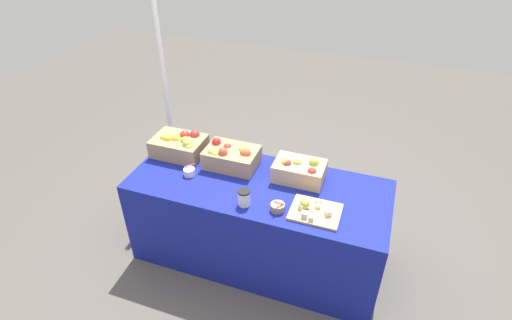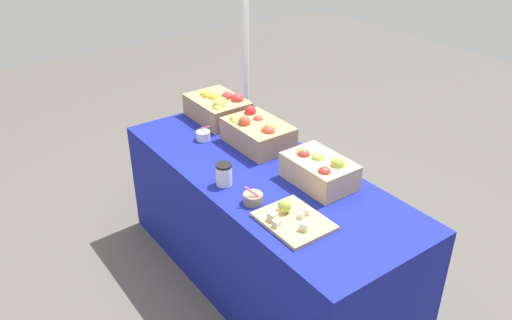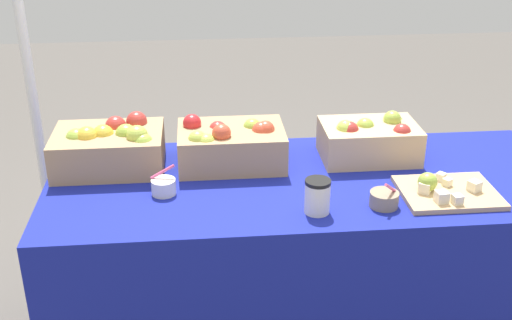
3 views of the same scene
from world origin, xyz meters
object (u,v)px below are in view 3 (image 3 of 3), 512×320
object	(u,v)px
apple_crate_left	(110,147)
apple_crate_right	(370,139)
cutting_board_front	(445,191)
tent_pole	(29,72)
coffee_cup	(317,196)
sample_bowl_mid	(164,186)
sample_bowl_near	(384,199)
apple_crate_middle	(231,144)

from	to	relation	value
apple_crate_left	apple_crate_right	xyz separation A→B (m)	(0.99, -0.00, -0.01)
cutting_board_front	tent_pole	distance (m)	1.78
apple_crate_left	coffee_cup	world-z (taller)	apple_crate_left
apple_crate_left	coffee_cup	size ratio (longest dim) A/B	3.45
cutting_board_front	coffee_cup	size ratio (longest dim) A/B	2.82
tent_pole	cutting_board_front	bearing A→B (deg)	-28.14
apple_crate_right	cutting_board_front	size ratio (longest dim) A/B	1.11
sample_bowl_mid	coffee_cup	world-z (taller)	coffee_cup
apple_crate_left	cutting_board_front	bearing A→B (deg)	-16.09
apple_crate_right	sample_bowl_near	size ratio (longest dim) A/B	3.49
sample_bowl_mid	sample_bowl_near	bearing A→B (deg)	-12.18
apple_crate_left	tent_pole	size ratio (longest dim) A/B	0.21
apple_crate_left	apple_crate_middle	world-z (taller)	apple_crate_middle
apple_crate_right	sample_bowl_mid	xyz separation A→B (m)	(-0.79, -0.23, -0.05)
coffee_cup	apple_crate_middle	bearing A→B (deg)	122.85
sample_bowl_mid	tent_pole	size ratio (longest dim) A/B	0.05
apple_crate_middle	tent_pole	size ratio (longest dim) A/B	0.21
apple_crate_right	sample_bowl_near	bearing A→B (deg)	-96.95
apple_crate_middle	tent_pole	xyz separation A→B (m)	(-0.83, 0.50, 0.15)
cutting_board_front	sample_bowl_near	world-z (taller)	sample_bowl_near
apple_crate_middle	coffee_cup	bearing A→B (deg)	-57.15
coffee_cup	tent_pole	world-z (taller)	tent_pole
apple_crate_left	sample_bowl_near	distance (m)	1.02
sample_bowl_mid	tent_pole	bearing A→B (deg)	128.86
coffee_cup	tent_pole	xyz separation A→B (m)	(-1.09, 0.91, 0.17)
cutting_board_front	apple_crate_left	bearing A→B (deg)	163.91
coffee_cup	apple_crate_left	bearing A→B (deg)	149.90
cutting_board_front	sample_bowl_mid	bearing A→B (deg)	173.85
sample_bowl_mid	apple_crate_middle	bearing A→B (deg)	42.28
apple_crate_middle	sample_bowl_mid	distance (m)	0.34
apple_crate_middle	cutting_board_front	xyz separation A→B (m)	(0.72, -0.33, -0.06)
apple_crate_left	cutting_board_front	size ratio (longest dim) A/B	1.22
apple_crate_left	apple_crate_middle	size ratio (longest dim) A/B	1.01
tent_pole	coffee_cup	bearing A→B (deg)	-39.63
apple_crate_right	apple_crate_left	bearing A→B (deg)	179.72
cutting_board_front	sample_bowl_mid	distance (m)	0.98
sample_bowl_near	coffee_cup	distance (m)	0.23
sample_bowl_near	coffee_cup	world-z (taller)	coffee_cup
sample_bowl_near	sample_bowl_mid	xyz separation A→B (m)	(-0.74, 0.16, 0.00)
apple_crate_middle	cutting_board_front	size ratio (longest dim) A/B	1.21
apple_crate_right	cutting_board_front	xyz separation A→B (m)	(0.18, -0.33, -0.06)
apple_crate_middle	sample_bowl_mid	size ratio (longest dim) A/B	3.90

